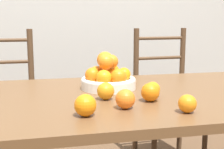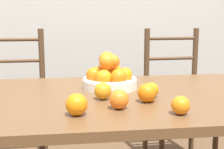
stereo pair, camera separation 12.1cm
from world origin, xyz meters
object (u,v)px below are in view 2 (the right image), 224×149
at_px(orange_loose_3, 119,99).
at_px(chair_left, 14,108).
at_px(orange_loose_0, 103,91).
at_px(chair_right, 177,102).
at_px(orange_loose_1, 181,105).
at_px(fruit_bowl, 109,77).
at_px(orange_loose_2, 77,105).
at_px(orange_loose_5, 147,93).
at_px(orange_loose_4, 151,90).

relative_size(orange_loose_3, chair_left, 0.07).
bearing_deg(orange_loose_0, chair_right, 53.07).
distance_m(orange_loose_1, orange_loose_3, 0.22).
xyz_separation_m(fruit_bowl, orange_loose_2, (-0.17, -0.42, -0.02)).
distance_m(orange_loose_0, orange_loose_2, 0.24).
xyz_separation_m(orange_loose_5, chair_right, (0.45, 0.90, -0.29)).
height_order(fruit_bowl, orange_loose_2, fruit_bowl).
height_order(fruit_bowl, orange_loose_3, fruit_bowl).
bearing_deg(orange_loose_4, orange_loose_3, -136.39).
relative_size(orange_loose_4, chair_left, 0.06).
xyz_separation_m(orange_loose_2, chair_left, (-0.40, 1.03, -0.29)).
xyz_separation_m(chair_left, chair_right, (1.14, -0.00, 0.00)).
xyz_separation_m(orange_loose_0, chair_right, (0.62, 0.83, -0.29)).
bearing_deg(chair_left, fruit_bowl, -49.64).
height_order(orange_loose_5, chair_right, chair_right).
height_order(orange_loose_0, orange_loose_4, orange_loose_0).
bearing_deg(orange_loose_3, orange_loose_5, 32.43).
height_order(orange_loose_2, orange_loose_3, orange_loose_2).
bearing_deg(chair_right, orange_loose_1, -112.49).
height_order(orange_loose_2, chair_right, chair_right).
bearing_deg(orange_loose_2, fruit_bowl, 68.11).
height_order(orange_loose_0, orange_loose_2, orange_loose_2).
relative_size(orange_loose_3, orange_loose_4, 1.15).
bearing_deg(orange_loose_1, fruit_bowl, 113.09).
bearing_deg(chair_left, orange_loose_2, -70.96).
height_order(orange_loose_1, chair_left, chair_left).
distance_m(orange_loose_0, orange_loose_3, 0.15).
xyz_separation_m(orange_loose_0, orange_loose_2, (-0.11, -0.21, 0.00)).
relative_size(orange_loose_2, orange_loose_3, 1.04).
distance_m(fruit_bowl, chair_left, 0.89).
relative_size(orange_loose_1, orange_loose_5, 0.87).
relative_size(fruit_bowl, orange_loose_1, 3.98).
relative_size(orange_loose_5, chair_right, 0.08).
xyz_separation_m(orange_loose_0, orange_loose_5, (0.17, -0.07, 0.00)).
height_order(orange_loose_2, orange_loose_4, orange_loose_2).
distance_m(orange_loose_3, orange_loose_4, 0.23).
bearing_deg(orange_loose_2, chair_right, 54.59).
xyz_separation_m(orange_loose_1, orange_loose_3, (-0.20, 0.10, 0.00)).
xyz_separation_m(orange_loose_0, orange_loose_1, (0.25, -0.25, -0.00)).
bearing_deg(chair_right, orange_loose_3, -123.85).
relative_size(fruit_bowl, orange_loose_3, 3.55).
distance_m(orange_loose_2, chair_left, 1.15).
distance_m(orange_loose_3, orange_loose_5, 0.15).
bearing_deg(chair_right, orange_loose_0, -130.15).
bearing_deg(orange_loose_3, orange_loose_2, -159.42).
relative_size(fruit_bowl, chair_right, 0.26).
height_order(orange_loose_3, chair_right, chair_right).
xyz_separation_m(orange_loose_2, orange_loose_4, (0.32, 0.22, -0.01)).
bearing_deg(orange_loose_3, fruit_bowl, 88.57).
relative_size(orange_loose_1, orange_loose_4, 1.03).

